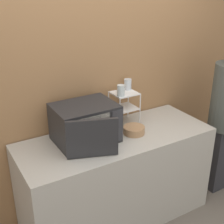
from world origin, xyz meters
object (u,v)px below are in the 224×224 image
object	(u,v)px
glass_back_right	(128,84)
bowl	(134,130)
dish_rack	(124,101)
microwave	(85,124)
glass_front_left	(121,90)

from	to	relation	value
glass_back_right	bowl	world-z (taller)	glass_back_right
dish_rack	microwave	bearing A→B (deg)	-163.82
glass_front_left	microwave	bearing A→B (deg)	-168.55
glass_back_right	bowl	size ratio (longest dim) A/B	0.53
bowl	microwave	bearing A→B (deg)	167.53
dish_rack	bowl	size ratio (longest dim) A/B	1.61
microwave	glass_front_left	size ratio (longest dim) A/B	5.41
dish_rack	glass_back_right	bearing A→B (deg)	38.17
dish_rack	glass_front_left	xyz separation A→B (m)	(-0.08, -0.06, 0.14)
dish_rack	glass_back_right	world-z (taller)	glass_back_right
dish_rack	glass_front_left	size ratio (longest dim) A/B	3.02
glass_back_right	bowl	bearing A→B (deg)	-111.65
dish_rack	glass_front_left	distance (m)	0.17
microwave	dish_rack	world-z (taller)	microwave
glass_front_left	glass_back_right	distance (m)	0.19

